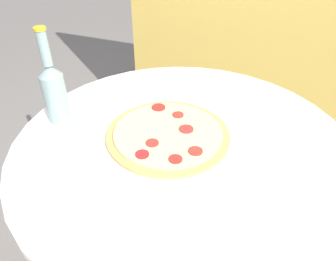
{
  "coord_description": "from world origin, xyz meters",
  "views": [
    {
      "loc": [
        0.22,
        -0.7,
        1.27
      ],
      "look_at": [
        -0.05,
        0.01,
        0.71
      ],
      "focal_mm": 35.0,
      "sensor_mm": 36.0,
      "label": 1
    }
  ],
  "objects": [
    {
      "name": "pizza",
      "position": [
        -0.05,
        0.01,
        0.7
      ],
      "size": [
        0.36,
        0.36,
        0.02
      ],
      "color": "tan",
      "rests_on": "table"
    },
    {
      "name": "fence_panel",
      "position": [
        0.0,
        0.94,
        0.8
      ],
      "size": [
        1.24,
        0.04,
        1.6
      ],
      "color": "gold",
      "rests_on": "ground_plane"
    },
    {
      "name": "table",
      "position": [
        0.0,
        0.0,
        0.54
      ],
      "size": [
        0.97,
        0.97,
        0.69
      ],
      "color": "white",
      "rests_on": "ground_plane"
    },
    {
      "name": "beer_bottle",
      "position": [
        -0.4,
        -0.03,
        0.8
      ],
      "size": [
        0.07,
        0.07,
        0.29
      ],
      "color": "gray",
      "rests_on": "table"
    }
  ]
}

